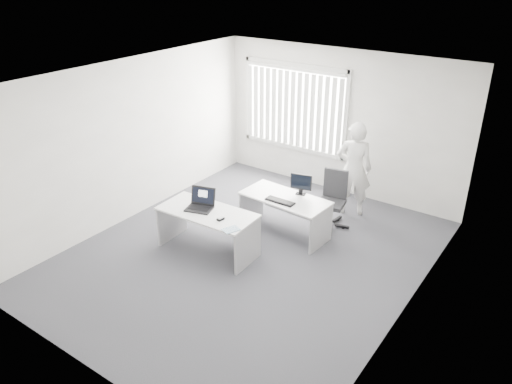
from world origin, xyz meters
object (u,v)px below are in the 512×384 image
Objects in this scene: desk_near at (208,222)px; laptop at (199,201)px; office_chair at (331,209)px; desk_far at (285,207)px; monitor at (301,184)px; person at (354,169)px.

laptop is (-0.14, -0.03, 0.35)m from desk_near.
desk_far is at bearing -136.49° from office_chair.
monitor is at bearing 39.41° from laptop.
office_chair is (0.52, 0.71, -0.18)m from desk_far.
laptop reaches higher than desk_near.
person reaches higher than monitor.
desk_near reaches higher than desk_far.
laptop is 1.76m from monitor.
person is at bearing 69.45° from desk_far.
desk_near is 0.38m from laptop.
person is (0.08, 0.62, 0.56)m from office_chair.
person is 1.17m from monitor.
desk_near is at bearing -134.65° from monitor.
office_chair is at bearing 57.73° from desk_far.
desk_near is 0.91× the size of person.
desk_far is at bearing 38.86° from laptop.
monitor is (-0.37, -0.46, 0.55)m from office_chair.
desk_far is 0.88× the size of person.
desk_far is 3.78× the size of laptop.
monitor is (0.98, 1.46, -0.01)m from laptop.
desk_far is 0.47m from monitor.
monitor is at bearing 57.38° from desk_near.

